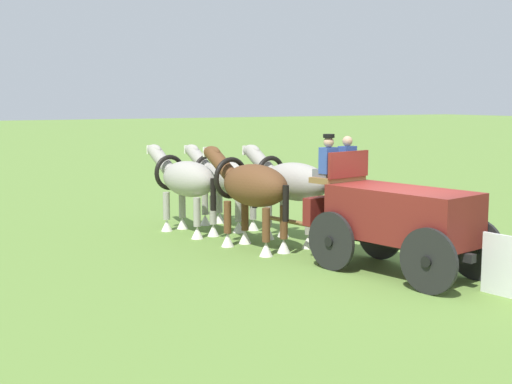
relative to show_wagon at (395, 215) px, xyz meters
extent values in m
plane|color=olive|center=(-0.17, -0.03, -1.18)|extent=(220.00, 220.00, 0.00)
cube|color=maroon|center=(-0.17, -0.03, 0.03)|extent=(3.15, 1.88, 1.03)
cube|color=brown|center=(1.52, 0.30, 0.58)|extent=(0.78, 1.29, 0.12)
cube|color=maroon|center=(1.91, 0.38, -0.13)|extent=(0.44, 1.09, 0.60)
cube|color=maroon|center=(1.22, 0.24, 0.92)|extent=(0.29, 1.19, 0.55)
cube|color=black|center=(-0.17, -0.03, -0.58)|extent=(3.20, 0.79, 0.16)
cylinder|color=black|center=(0.83, 0.95, -0.58)|extent=(1.20, 0.31, 1.20)
cylinder|color=black|center=(0.83, 0.95, -0.58)|extent=(0.23, 0.22, 0.20)
cylinder|color=black|center=(1.13, -0.55, -0.58)|extent=(1.20, 0.31, 1.20)
cylinder|color=black|center=(1.13, -0.55, -0.58)|extent=(0.23, 0.22, 0.20)
cylinder|color=black|center=(-1.47, 0.49, -0.58)|extent=(1.20, 0.31, 1.20)
cylinder|color=black|center=(-1.47, 0.49, -0.58)|extent=(0.23, 0.22, 0.20)
cylinder|color=black|center=(-1.17, -1.02, -0.58)|extent=(1.20, 0.31, 1.20)
cylinder|color=black|center=(-1.17, -1.02, -0.58)|extent=(0.23, 0.22, 0.20)
cylinder|color=brown|center=(2.55, 0.51, -0.53)|extent=(2.57, 0.61, 0.10)
cube|color=slate|center=(1.58, 0.61, 0.72)|extent=(0.46, 0.39, 0.16)
cube|color=#334C99|center=(1.46, 0.59, 1.00)|extent=(0.31, 0.40, 0.55)
sphere|color=tan|center=(1.46, 0.59, 1.38)|extent=(0.22, 0.22, 0.22)
cylinder|color=black|center=(1.46, 0.59, 1.51)|extent=(0.24, 0.24, 0.08)
cube|color=#BCB293|center=(1.69, 0.04, 0.72)|extent=(0.46, 0.39, 0.16)
cube|color=#334C99|center=(1.58, 0.02, 1.00)|extent=(0.31, 0.40, 0.55)
sphere|color=tan|center=(1.58, 0.02, 1.38)|extent=(0.22, 0.22, 0.22)
ellipsoid|color=brown|center=(3.30, 1.32, 0.32)|extent=(2.11, 1.34, 0.98)
cylinder|color=brown|center=(3.92, 1.72, -0.48)|extent=(0.18, 0.18, 0.76)
cone|color=silver|center=(3.92, 1.72, -1.02)|extent=(0.30, 0.30, 0.33)
cylinder|color=brown|center=(4.02, 1.19, -0.48)|extent=(0.18, 0.18, 0.76)
cone|color=silver|center=(4.02, 1.19, -1.02)|extent=(0.30, 0.30, 0.33)
cylinder|color=brown|center=(2.58, 1.45, -0.48)|extent=(0.18, 0.18, 0.76)
cone|color=silver|center=(2.58, 1.45, -1.02)|extent=(0.30, 0.30, 0.33)
cylinder|color=brown|center=(2.68, 0.93, -0.48)|extent=(0.18, 0.18, 0.76)
cone|color=silver|center=(2.68, 0.93, -1.02)|extent=(0.30, 0.30, 0.33)
cylinder|color=brown|center=(4.52, 1.57, 0.72)|extent=(1.00, 0.54, 0.81)
ellipsoid|color=brown|center=(4.89, 1.64, 0.98)|extent=(0.64, 0.37, 0.32)
cube|color=silver|center=(5.16, 1.70, 0.98)|extent=(0.08, 0.11, 0.24)
torus|color=black|center=(4.16, 1.50, 0.42)|extent=(0.31, 1.00, 1.00)
cylinder|color=black|center=(2.30, 1.12, 0.02)|extent=(0.14, 0.14, 0.80)
ellipsoid|color=#9E998E|center=(3.56, 0.05, 0.30)|extent=(2.15, 1.30, 0.92)
cylinder|color=#9E998E|center=(4.20, 0.44, -0.47)|extent=(0.18, 0.18, 0.77)
cone|color=silver|center=(4.20, 0.44, -1.02)|extent=(0.30, 0.30, 0.33)
cylinder|color=#9E998E|center=(4.30, -0.06, -0.47)|extent=(0.18, 0.18, 0.77)
cone|color=silver|center=(4.30, -0.06, -1.02)|extent=(0.30, 0.30, 0.33)
cylinder|color=#9E998E|center=(2.82, 0.16, -0.47)|extent=(0.18, 0.18, 0.77)
cone|color=silver|center=(2.82, 0.16, -1.02)|extent=(0.30, 0.30, 0.33)
cylinder|color=#9E998E|center=(2.92, -0.34, -0.47)|extent=(0.18, 0.18, 0.77)
cone|color=silver|center=(2.92, -0.34, -1.02)|extent=(0.30, 0.30, 0.33)
cylinder|color=#9E998E|center=(4.81, 0.30, 0.70)|extent=(1.00, 0.54, 0.81)
ellipsoid|color=#9E998E|center=(5.17, 0.37, 0.96)|extent=(0.64, 0.37, 0.32)
cube|color=silver|center=(5.44, 0.43, 0.96)|extent=(0.08, 0.11, 0.24)
torus|color=black|center=(4.44, 0.23, 0.40)|extent=(0.30, 0.95, 0.95)
cylinder|color=black|center=(2.52, -0.16, 0.00)|extent=(0.14, 0.14, 0.80)
ellipsoid|color=#9E998E|center=(5.85, 1.83, 0.24)|extent=(2.08, 1.28, 0.92)
cylinder|color=#9E998E|center=(6.47, 2.22, -0.51)|extent=(0.18, 0.18, 0.73)
cone|color=silver|center=(6.47, 2.22, -1.03)|extent=(0.30, 0.30, 0.31)
cylinder|color=#9E998E|center=(6.57, 1.72, -0.51)|extent=(0.18, 0.18, 0.73)
cone|color=silver|center=(6.57, 1.72, -1.03)|extent=(0.30, 0.30, 0.31)
cylinder|color=#9E998E|center=(5.14, 1.95, -0.51)|extent=(0.18, 0.18, 0.73)
cone|color=silver|center=(5.14, 1.95, -1.03)|extent=(0.30, 0.30, 0.31)
cylinder|color=#9E998E|center=(5.23, 1.45, -0.51)|extent=(0.18, 0.18, 0.73)
cone|color=silver|center=(5.23, 1.45, -1.03)|extent=(0.30, 0.30, 0.31)
cylinder|color=#9E998E|center=(7.07, 2.08, 0.64)|extent=(1.00, 0.54, 0.81)
ellipsoid|color=#9E998E|center=(7.43, 2.15, 0.90)|extent=(0.64, 0.37, 0.32)
cube|color=silver|center=(7.71, 2.21, 0.90)|extent=(0.08, 0.11, 0.24)
torus|color=black|center=(6.71, 2.01, 0.34)|extent=(0.30, 0.95, 0.94)
cylinder|color=black|center=(4.85, 1.63, -0.06)|extent=(0.14, 0.14, 0.80)
ellipsoid|color=#9E998E|center=(6.11, 0.56, 0.19)|extent=(2.21, 1.30, 0.91)
cylinder|color=#9E998E|center=(6.77, 0.95, -0.55)|extent=(0.18, 0.18, 0.69)
cone|color=silver|center=(6.77, 0.95, -1.04)|extent=(0.30, 0.30, 0.29)
cylinder|color=#9E998E|center=(6.87, 0.46, -0.55)|extent=(0.18, 0.18, 0.69)
cone|color=silver|center=(6.87, 0.46, -1.04)|extent=(0.30, 0.30, 0.29)
cylinder|color=#9E998E|center=(5.35, 0.66, -0.55)|extent=(0.18, 0.18, 0.69)
cone|color=silver|center=(5.35, 0.66, -1.04)|extent=(0.30, 0.30, 0.29)
cylinder|color=#9E998E|center=(5.44, 0.17, -0.55)|extent=(0.18, 0.18, 0.69)
cone|color=silver|center=(5.44, 0.17, -1.04)|extent=(0.30, 0.30, 0.29)
cylinder|color=#9E998E|center=(7.38, 0.82, 0.58)|extent=(1.00, 0.54, 0.81)
ellipsoid|color=#9E998E|center=(7.74, 0.89, 0.84)|extent=(0.64, 0.37, 0.32)
cube|color=silver|center=(8.02, 0.94, 0.84)|extent=(0.08, 0.11, 0.24)
torus|color=black|center=(7.02, 0.74, 0.29)|extent=(0.30, 0.95, 0.94)
cylinder|color=black|center=(5.04, 0.35, -0.11)|extent=(0.14, 0.14, 0.80)
camera|label=1|loc=(-10.55, 9.18, 2.28)|focal=49.17mm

